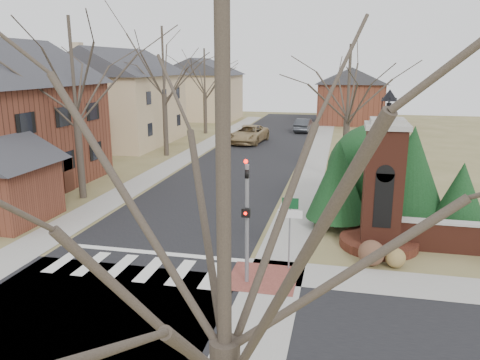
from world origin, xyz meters
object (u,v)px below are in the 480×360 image
(sign_post, at_px, (290,219))
(pickup_truck, at_px, (249,134))
(brick_gate_monument, at_px, (382,197))
(distant_car, at_px, (304,125))
(traffic_signal_pole, at_px, (247,212))

(sign_post, xyz_separation_m, pickup_truck, (-7.19, 27.82, -1.11))
(brick_gate_monument, height_order, distant_car, brick_gate_monument)
(distant_car, bearing_deg, sign_post, 99.34)
(pickup_truck, height_order, distant_car, pickup_truck)
(pickup_truck, relative_size, distant_car, 1.34)
(brick_gate_monument, xyz_separation_m, distant_car, (-6.05, 33.60, -1.42))
(brick_gate_monument, bearing_deg, sign_post, -138.58)
(brick_gate_monument, bearing_deg, pickup_truck, 113.14)
(traffic_signal_pole, relative_size, pickup_truck, 0.75)
(brick_gate_monument, height_order, pickup_truck, brick_gate_monument)
(pickup_truck, bearing_deg, traffic_signal_pole, -72.89)
(distant_car, bearing_deg, pickup_truck, 67.85)
(sign_post, relative_size, distant_car, 0.61)
(traffic_signal_pole, bearing_deg, distant_car, 92.04)
(traffic_signal_pole, height_order, pickup_truck, traffic_signal_pole)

